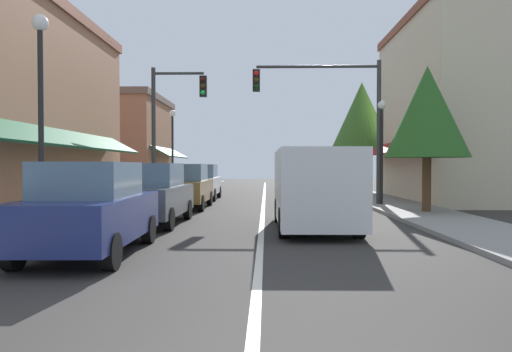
{
  "coord_description": "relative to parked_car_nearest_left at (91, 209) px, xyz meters",
  "views": [
    {
      "loc": [
        0.13,
        -3.3,
        1.7
      ],
      "look_at": [
        -0.24,
        13.37,
        1.34
      ],
      "focal_mm": 33.32,
      "sensor_mm": 36.0,
      "label": 1
    }
  ],
  "objects": [
    {
      "name": "street_lamp_right_mid",
      "position": [
        8.11,
        10.88,
        2.12
      ],
      "size": [
        0.36,
        0.36,
        4.39
      ],
      "color": "black",
      "rests_on": "ground"
    },
    {
      "name": "parked_car_third_left",
      "position": [
        0.11,
        9.92,
        0.0
      ],
      "size": [
        1.79,
        4.1,
        1.77
      ],
      "rotation": [
        0.0,
        0.0,
        0.0
      ],
      "color": "brown",
      "rests_on": "ground"
    },
    {
      "name": "tree_right_far",
      "position": [
        9.36,
        21.27,
        3.96
      ],
      "size": [
        3.87,
        3.87,
        6.98
      ],
      "color": "#4C331E",
      "rests_on": "ground"
    },
    {
      "name": "lane_center_stripe",
      "position": [
        3.2,
        12.4,
        -0.88
      ],
      "size": [
        0.14,
        52.0,
        0.01
      ],
      "primitive_type": "cube",
      "color": "silver",
      "rests_on": "ground"
    },
    {
      "name": "sidewalk_left",
      "position": [
        -2.3,
        12.4,
        -0.82
      ],
      "size": [
        2.6,
        56.0,
        0.12
      ],
      "primitive_type": "cube",
      "color": "#A39E99",
      "rests_on": "ground"
    },
    {
      "name": "parked_car_second_left",
      "position": [
        0.02,
        4.7,
        0.0
      ],
      "size": [
        1.83,
        4.12,
        1.77
      ],
      "rotation": [
        0.0,
        0.0,
        -0.01
      ],
      "color": "#4C5156",
      "rests_on": "ground"
    },
    {
      "name": "ground_plane",
      "position": [
        3.2,
        12.4,
        -0.88
      ],
      "size": [
        80.0,
        80.0,
        0.0
      ],
      "primitive_type": "plane",
      "color": "#33302D"
    },
    {
      "name": "storefront_far_left",
      "position": [
        -6.19,
        22.4,
        2.26
      ],
      "size": [
        6.52,
        8.2,
        6.27
      ],
      "color": "#8E5B42",
      "rests_on": "ground"
    },
    {
      "name": "street_lamp_left_far",
      "position": [
        -1.96,
        17.73,
        2.38
      ],
      "size": [
        0.36,
        0.36,
        4.84
      ],
      "color": "black",
      "rests_on": "ground"
    },
    {
      "name": "traffic_signal_mast_arm",
      "position": [
        6.23,
        10.9,
        3.27
      ],
      "size": [
        5.33,
        0.5,
        6.07
      ],
      "color": "#333333",
      "rests_on": "ground"
    },
    {
      "name": "tree_right_near",
      "position": [
        8.9,
        7.68,
        2.68
      ],
      "size": [
        2.88,
        2.88,
        5.16
      ],
      "color": "#4C331E",
      "rests_on": "ground"
    },
    {
      "name": "storefront_right_block",
      "position": [
        12.98,
        14.4,
        3.56
      ],
      "size": [
        7.26,
        10.2,
        8.87
      ],
      "color": "beige",
      "rests_on": "ground"
    },
    {
      "name": "traffic_signal_left_corner",
      "position": [
        -0.86,
        11.68,
        2.99
      ],
      "size": [
        2.44,
        0.5,
        5.97
      ],
      "color": "#333333",
      "rests_on": "ground"
    },
    {
      "name": "parked_car_nearest_left",
      "position": [
        0.0,
        0.0,
        0.0
      ],
      "size": [
        1.86,
        4.14,
        1.77
      ],
      "rotation": [
        0.0,
        0.0,
        0.02
      ],
      "color": "navy",
      "rests_on": "ground"
    },
    {
      "name": "van_in_lane",
      "position": [
        4.61,
        3.82,
        0.27
      ],
      "size": [
        2.05,
        5.2,
        2.12
      ],
      "rotation": [
        0.0,
        0.0,
        0.01
      ],
      "color": "silver",
      "rests_on": "ground"
    },
    {
      "name": "sidewalk_right",
      "position": [
        8.7,
        12.4,
        -0.82
      ],
      "size": [
        2.6,
        56.0,
        0.12
      ],
      "primitive_type": "cube",
      "color": "gray",
      "rests_on": "ground"
    },
    {
      "name": "street_lamp_left_near",
      "position": [
        -1.68,
        1.56,
        2.5
      ],
      "size": [
        0.36,
        0.36,
        5.05
      ],
      "color": "black",
      "rests_on": "ground"
    },
    {
      "name": "parked_car_far_left",
      "position": [
        0.02,
        14.92,
        0.0
      ],
      "size": [
        1.8,
        4.11,
        1.77
      ],
      "rotation": [
        0.0,
        0.0,
        0.0
      ],
      "color": "silver",
      "rests_on": "ground"
    }
  ]
}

